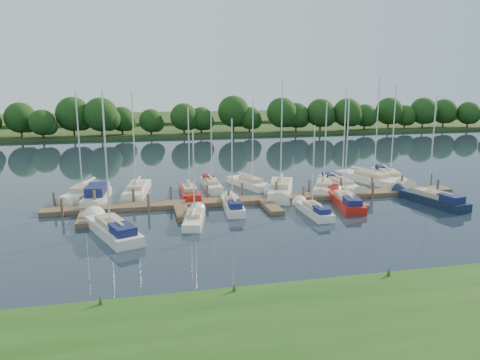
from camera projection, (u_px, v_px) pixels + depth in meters
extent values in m
plane|color=#192633|center=(290.00, 226.00, 37.19)|extent=(260.00, 260.00, 0.00)
cube|color=#1A4B15|center=(399.00, 323.00, 21.88)|extent=(90.00, 10.00, 0.50)
cube|color=#4C392B|center=(263.00, 199.00, 44.78)|extent=(40.00, 2.00, 0.40)
cube|color=#4C392B|center=(85.00, 219.00, 38.47)|extent=(1.20, 4.00, 0.40)
cube|color=#4C392B|center=(182.00, 213.00, 40.19)|extent=(1.20, 4.00, 0.40)
cube|color=#4C392B|center=(272.00, 207.00, 41.92)|extent=(1.20, 4.00, 0.40)
cube|color=#4C392B|center=(354.00, 202.00, 43.64)|extent=(1.20, 4.00, 0.40)
cube|color=#4C392B|center=(430.00, 198.00, 45.36)|extent=(1.20, 4.00, 0.40)
cylinder|color=#473D33|center=(55.00, 203.00, 41.84)|extent=(0.24, 0.24, 2.00)
cylinder|color=#473D33|center=(95.00, 201.00, 42.58)|extent=(0.24, 0.24, 2.00)
cylinder|color=#473D33|center=(133.00, 199.00, 43.33)|extent=(0.24, 0.24, 2.00)
cylinder|color=#473D33|center=(171.00, 197.00, 44.07)|extent=(0.24, 0.24, 2.00)
cylinder|color=#473D33|center=(207.00, 195.00, 44.82)|extent=(0.24, 0.24, 2.00)
cylinder|color=#473D33|center=(242.00, 193.00, 45.56)|extent=(0.24, 0.24, 2.00)
cylinder|color=#473D33|center=(276.00, 191.00, 46.31)|extent=(0.24, 0.24, 2.00)
cylinder|color=#473D33|center=(309.00, 189.00, 47.05)|extent=(0.24, 0.24, 2.00)
cylinder|color=#473D33|center=(341.00, 188.00, 47.79)|extent=(0.24, 0.24, 2.00)
cylinder|color=#473D33|center=(372.00, 186.00, 48.54)|extent=(0.24, 0.24, 2.00)
cylinder|color=#473D33|center=(402.00, 185.00, 49.28)|extent=(0.24, 0.24, 2.00)
cylinder|color=#473D33|center=(431.00, 183.00, 50.03)|extent=(0.24, 0.24, 2.00)
cylinder|color=#473D33|center=(62.00, 210.00, 39.58)|extent=(0.24, 0.24, 2.00)
cylinder|color=#473D33|center=(149.00, 205.00, 41.13)|extent=(0.24, 0.24, 2.00)
cylinder|color=#473D33|center=(229.00, 201.00, 42.68)|extent=(0.24, 0.24, 2.00)
cylinder|color=#473D33|center=(303.00, 196.00, 44.23)|extent=(0.24, 0.24, 2.00)
cylinder|color=#473D33|center=(373.00, 193.00, 45.78)|extent=(0.24, 0.24, 2.00)
cylinder|color=#473D33|center=(438.00, 189.00, 47.33)|extent=(0.24, 0.24, 2.00)
cube|color=#233F18|center=(186.00, 129.00, 108.66)|extent=(180.00, 30.00, 0.60)
cube|color=#354D21|center=(176.00, 119.00, 132.42)|extent=(220.00, 40.00, 1.40)
cylinder|color=#38281C|center=(15.00, 134.00, 89.82)|extent=(0.36, 0.36, 2.46)
sphere|color=#10380F|center=(14.00, 118.00, 89.19)|extent=(5.74, 5.74, 5.74)
sphere|color=#10380F|center=(21.00, 122.00, 89.82)|extent=(4.10, 4.10, 4.10)
cylinder|color=#38281C|center=(42.00, 136.00, 88.38)|extent=(0.36, 0.36, 2.21)
sphere|color=#10380F|center=(40.00, 121.00, 87.81)|extent=(5.15, 5.15, 5.15)
sphere|color=#10380F|center=(47.00, 125.00, 88.39)|extent=(3.68, 3.68, 3.68)
cylinder|color=#38281C|center=(75.00, 132.00, 91.58)|extent=(0.36, 0.36, 2.69)
sphere|color=#10380F|center=(73.00, 116.00, 90.89)|extent=(6.27, 6.27, 6.27)
sphere|color=#10380F|center=(81.00, 120.00, 91.56)|extent=(4.48, 4.48, 4.48)
cylinder|color=#38281C|center=(106.00, 133.00, 92.72)|extent=(0.36, 0.36, 2.41)
sphere|color=#10380F|center=(105.00, 118.00, 92.10)|extent=(5.62, 5.62, 5.62)
sphere|color=#10380F|center=(111.00, 121.00, 92.72)|extent=(4.01, 4.01, 4.01)
cylinder|color=#38281C|center=(123.00, 133.00, 91.61)|extent=(0.36, 0.36, 2.45)
sphere|color=#10380F|center=(122.00, 118.00, 90.98)|extent=(5.71, 5.71, 5.71)
sphere|color=#10380F|center=(128.00, 122.00, 91.61)|extent=(4.08, 4.08, 4.08)
cylinder|color=#38281C|center=(156.00, 130.00, 96.30)|extent=(0.36, 0.36, 2.50)
sphere|color=#10380F|center=(156.00, 115.00, 95.66)|extent=(5.83, 5.83, 5.83)
sphere|color=#10380F|center=(162.00, 119.00, 96.29)|extent=(4.16, 4.16, 4.16)
cylinder|color=#38281C|center=(177.00, 131.00, 97.12)|extent=(0.36, 0.36, 2.00)
sphere|color=#10380F|center=(177.00, 119.00, 96.60)|extent=(4.66, 4.66, 4.66)
sphere|color=#10380F|center=(182.00, 122.00, 97.15)|extent=(3.33, 3.33, 3.33)
cylinder|color=#38281C|center=(212.00, 131.00, 95.67)|extent=(0.36, 0.36, 2.19)
sphere|color=#10380F|center=(211.00, 118.00, 95.11)|extent=(5.10, 5.10, 5.10)
sphere|color=#10380F|center=(217.00, 122.00, 95.69)|extent=(3.65, 3.65, 3.65)
cylinder|color=#38281C|center=(231.00, 130.00, 95.84)|extent=(0.36, 0.36, 2.73)
sphere|color=#10380F|center=(231.00, 114.00, 95.15)|extent=(6.37, 6.37, 6.37)
sphere|color=#10380F|center=(237.00, 118.00, 95.82)|extent=(4.55, 4.55, 4.55)
cylinder|color=#38281C|center=(255.00, 130.00, 98.63)|extent=(0.36, 0.36, 2.16)
sphere|color=#10380F|center=(255.00, 117.00, 98.08)|extent=(5.03, 5.03, 5.03)
sphere|color=#10380F|center=(259.00, 121.00, 98.65)|extent=(3.59, 3.59, 3.59)
cylinder|color=#38281C|center=(282.00, 128.00, 98.50)|extent=(0.36, 0.36, 2.84)
sphere|color=#10380F|center=(282.00, 112.00, 97.78)|extent=(6.63, 6.63, 6.63)
sphere|color=#10380F|center=(288.00, 116.00, 98.47)|extent=(4.74, 4.74, 4.74)
cylinder|color=#38281C|center=(301.00, 128.00, 103.12)|extent=(0.36, 0.36, 2.14)
sphere|color=#10380F|center=(302.00, 116.00, 102.58)|extent=(5.00, 5.00, 5.00)
sphere|color=#10380F|center=(306.00, 119.00, 103.15)|extent=(3.57, 3.57, 3.57)
cylinder|color=#38281C|center=(328.00, 128.00, 100.69)|extent=(0.36, 0.36, 2.66)
sphere|color=#10380F|center=(328.00, 113.00, 100.01)|extent=(6.21, 6.21, 6.21)
sphere|color=#10380F|center=(334.00, 117.00, 100.67)|extent=(4.44, 4.44, 4.44)
cylinder|color=#38281C|center=(340.00, 127.00, 104.47)|extent=(0.36, 0.36, 2.06)
sphere|color=#10380F|center=(340.00, 116.00, 103.94)|extent=(4.80, 4.80, 4.80)
sphere|color=#10380F|center=(344.00, 119.00, 104.50)|extent=(3.43, 3.43, 3.43)
cylinder|color=#38281C|center=(367.00, 128.00, 103.99)|extent=(0.36, 0.36, 2.03)
sphere|color=#10380F|center=(368.00, 116.00, 103.47)|extent=(4.74, 4.74, 4.74)
sphere|color=#10380F|center=(371.00, 119.00, 104.02)|extent=(3.39, 3.39, 3.39)
cylinder|color=#38281C|center=(383.00, 126.00, 106.21)|extent=(0.36, 0.36, 2.28)
sphere|color=#10380F|center=(384.00, 114.00, 105.62)|extent=(5.32, 5.32, 5.32)
sphere|color=#10380F|center=(387.00, 117.00, 106.22)|extent=(3.80, 3.80, 3.80)
cylinder|color=#38281C|center=(401.00, 126.00, 107.31)|extent=(0.36, 0.36, 2.27)
sphere|color=#10380F|center=(402.00, 114.00, 106.73)|extent=(5.29, 5.29, 5.29)
sphere|color=#10380F|center=(406.00, 117.00, 107.32)|extent=(3.78, 3.78, 3.78)
cylinder|color=#38281C|center=(432.00, 125.00, 106.58)|extent=(0.36, 0.36, 2.74)
sphere|color=#10380F|center=(433.00, 110.00, 105.88)|extent=(6.40, 6.40, 6.40)
sphere|color=#10380F|center=(437.00, 114.00, 106.55)|extent=(4.57, 4.57, 4.57)
cylinder|color=#38281C|center=(448.00, 125.00, 109.88)|extent=(0.36, 0.36, 2.28)
sphere|color=#10380F|center=(449.00, 113.00, 109.29)|extent=(5.33, 5.33, 5.33)
sphere|color=#10380F|center=(452.00, 116.00, 109.89)|extent=(3.81, 3.81, 3.81)
cylinder|color=#38281C|center=(474.00, 126.00, 108.45)|extent=(0.36, 0.36, 1.99)
sphere|color=#10380F|center=(475.00, 115.00, 107.94)|extent=(4.64, 4.64, 4.64)
sphere|color=#10380F|center=(478.00, 118.00, 108.48)|extent=(3.31, 3.31, 3.31)
cube|color=white|center=(86.00, 195.00, 46.77)|extent=(4.32, 7.39, 1.25)
cone|color=white|center=(69.00, 204.00, 43.31)|extent=(1.79, 2.69, 1.00)
cube|color=tan|center=(84.00, 188.00, 46.25)|extent=(2.51, 3.53, 0.57)
cylinder|color=silver|center=(79.00, 141.00, 44.94)|extent=(0.12, 0.12, 9.63)
cylinder|color=silver|center=(88.00, 181.00, 47.20)|extent=(1.19, 3.05, 0.10)
cylinder|color=white|center=(88.00, 181.00, 47.20)|extent=(1.17, 2.75, 0.20)
cube|color=white|center=(97.00, 200.00, 44.87)|extent=(2.59, 6.36, 1.13)
cone|color=white|center=(91.00, 208.00, 41.87)|extent=(1.19, 1.95, 1.02)
cube|color=#161F4F|center=(96.00, 190.00, 44.68)|extent=(1.94, 3.55, 1.02)
cube|color=white|center=(137.00, 192.00, 48.06)|extent=(3.05, 7.30, 1.09)
cone|color=white|center=(132.00, 200.00, 44.61)|extent=(1.36, 2.60, 0.99)
cube|color=tan|center=(137.00, 186.00, 47.57)|extent=(1.96, 3.38, 0.50)
cylinder|color=silver|center=(134.00, 141.00, 46.26)|extent=(0.12, 0.12, 9.55)
cylinder|color=silver|center=(138.00, 180.00, 48.53)|extent=(0.59, 3.16, 0.10)
cylinder|color=white|center=(138.00, 180.00, 48.53)|extent=(0.63, 2.83, 0.20)
cube|color=#AB180F|center=(189.00, 194.00, 47.18)|extent=(1.81, 6.08, 1.02)
cone|color=#AB180F|center=(193.00, 201.00, 44.28)|extent=(0.89, 2.13, 0.85)
cube|color=tan|center=(190.00, 188.00, 46.75)|extent=(1.32, 2.74, 0.47)
cylinder|color=silver|center=(189.00, 150.00, 45.64)|extent=(0.12, 0.12, 8.16)
cylinder|color=silver|center=(189.00, 183.00, 47.54)|extent=(0.15, 2.72, 0.10)
cylinder|color=white|center=(189.00, 183.00, 47.54)|extent=(0.25, 2.42, 0.20)
cube|color=white|center=(211.00, 186.00, 50.39)|extent=(1.61, 5.58, 1.00)
cone|color=white|center=(216.00, 192.00, 47.75)|extent=(0.80, 1.96, 0.78)
cube|color=tan|center=(211.00, 181.00, 50.00)|extent=(1.19, 2.52, 0.46)
cube|color=maroon|center=(209.00, 177.00, 51.73)|extent=(1.11, 1.68, 0.50)
cylinder|color=silver|center=(211.00, 148.00, 48.98)|extent=(0.12, 0.12, 7.52)
cylinder|color=silver|center=(210.00, 176.00, 50.72)|extent=(0.12, 2.51, 0.10)
cylinder|color=white|center=(210.00, 176.00, 50.72)|extent=(0.22, 2.23, 0.20)
cube|color=white|center=(249.00, 185.00, 50.96)|extent=(3.92, 6.66, 1.11)
cone|color=white|center=(267.00, 191.00, 48.32)|extent=(1.62, 2.42, 0.90)
cube|color=tan|center=(251.00, 179.00, 50.54)|extent=(2.27, 3.18, 0.51)
cylinder|color=silver|center=(253.00, 141.00, 49.40)|extent=(0.12, 0.12, 8.69)
cylinder|color=silver|center=(246.00, 174.00, 51.25)|extent=(1.09, 2.75, 0.10)
cylinder|color=white|center=(246.00, 174.00, 51.25)|extent=(1.08, 2.48, 0.20)
cube|color=white|center=(281.00, 191.00, 48.54)|extent=(4.87, 8.28, 1.24)
cone|color=white|center=(279.00, 200.00, 44.67)|extent=(2.02, 3.01, 1.12)
cube|color=tan|center=(281.00, 184.00, 47.99)|extent=(2.82, 3.96, 0.56)
cylinder|color=silver|center=(281.00, 133.00, 46.50)|extent=(0.12, 0.12, 10.79)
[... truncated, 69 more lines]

